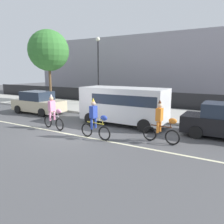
% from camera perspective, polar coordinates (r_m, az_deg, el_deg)
% --- Properties ---
extents(ground_plane, '(80.00, 80.00, 0.00)m').
position_cam_1_polar(ground_plane, '(11.63, -9.69, -5.08)').
color(ground_plane, '#4C4C4F').
extents(road_centre_line, '(36.00, 0.14, 0.01)m').
position_cam_1_polar(road_centre_line, '(11.27, -11.33, -5.63)').
color(road_centre_line, beige).
rests_on(road_centre_line, ground).
extents(sidewalk_curb, '(60.00, 5.00, 0.15)m').
position_cam_1_polar(sidewalk_curb, '(16.98, 4.44, 0.28)').
color(sidewalk_curb, '#ADAAA3').
rests_on(sidewalk_curb, ground).
extents(fence_line, '(40.00, 0.08, 1.40)m').
position_cam_1_polar(fence_line, '(19.51, 8.18, 3.41)').
color(fence_line, black).
rests_on(fence_line, ground).
extents(building_backdrop, '(28.00, 8.00, 7.03)m').
position_cam_1_polar(building_backdrop, '(28.49, 9.17, 11.31)').
color(building_backdrop, '#99939E').
rests_on(building_backdrop, ground).
extents(parade_cyclist_pink, '(1.71, 0.53, 1.92)m').
position_cam_1_polar(parade_cyclist_pink, '(12.23, -15.08, -0.47)').
color(parade_cyclist_pink, black).
rests_on(parade_cyclist_pink, ground).
extents(parade_cyclist_cobalt, '(1.72, 0.50, 1.92)m').
position_cam_1_polar(parade_cyclist_cobalt, '(10.14, -4.35, -2.39)').
color(parade_cyclist_cobalt, black).
rests_on(parade_cyclist_cobalt, ground).
extents(parade_cyclist_orange, '(1.72, 0.50, 1.92)m').
position_cam_1_polar(parade_cyclist_orange, '(9.77, 12.80, -3.13)').
color(parade_cyclist_orange, black).
rests_on(parade_cyclist_orange, ground).
extents(parked_van_white, '(5.00, 2.22, 2.18)m').
position_cam_1_polar(parked_van_white, '(12.75, 3.36, 2.31)').
color(parked_van_white, white).
rests_on(parked_van_white, ground).
extents(parked_car_beige, '(4.10, 1.92, 1.64)m').
position_cam_1_polar(parked_car_beige, '(17.24, -18.71, 2.28)').
color(parked_car_beige, beige).
rests_on(parked_car_beige, ground).
extents(street_lamp_post, '(0.36, 0.36, 5.86)m').
position_cam_1_polar(street_lamp_post, '(19.71, -3.63, 13.15)').
color(street_lamp_post, black).
rests_on(street_lamp_post, sidewalk_curb).
extents(street_tree_near_lamp, '(3.91, 3.91, 6.88)m').
position_cam_1_polar(street_tree_near_lamp, '(22.71, -16.24, 15.15)').
color(street_tree_near_lamp, brown).
rests_on(street_tree_near_lamp, sidewalk_curb).
extents(pedestrian_onlooker, '(0.32, 0.20, 1.62)m').
position_cam_1_polar(pedestrian_onlooker, '(14.83, 9.36, 2.33)').
color(pedestrian_onlooker, '#33333D').
rests_on(pedestrian_onlooker, sidewalk_curb).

